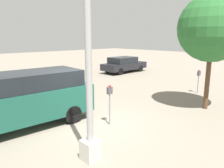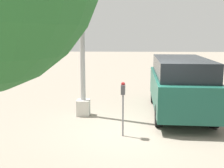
{
  "view_description": "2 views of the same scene",
  "coord_description": "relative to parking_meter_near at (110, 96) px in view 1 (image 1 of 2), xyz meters",
  "views": [
    {
      "loc": [
        4.85,
        6.2,
        3.22
      ],
      "look_at": [
        -0.87,
        0.12,
        1.41
      ],
      "focal_mm": 35.0,
      "sensor_mm": 36.0,
      "label": 1
    },
    {
      "loc": [
        -7.83,
        0.5,
        2.77
      ],
      "look_at": [
        -0.05,
        0.87,
        1.42
      ],
      "focal_mm": 45.0,
      "sensor_mm": 36.0,
      "label": 2
    }
  ],
  "objects": [
    {
      "name": "lamp_post",
      "position": [
        1.98,
        1.4,
        0.81
      ],
      "size": [
        0.44,
        0.44,
        5.72
      ],
      "color": "beige",
      "rests_on": "ground"
    },
    {
      "name": "ground_plane",
      "position": [
        0.35,
        -0.55,
        -1.12
      ],
      "size": [
        80.0,
        80.0,
        0.0
      ],
      "primitive_type": "plane",
      "color": "gray"
    },
    {
      "name": "street_tree",
      "position": [
        -4.48,
        1.61,
        2.46
      ],
      "size": [
        2.92,
        2.92,
        5.06
      ],
      "color": "#513823",
      "rests_on": "ground"
    },
    {
      "name": "parking_meter_near",
      "position": [
        0.0,
        0.0,
        0.0
      ],
      "size": [
        0.21,
        0.12,
        1.53
      ],
      "rotation": [
        0.0,
        0.0,
        -0.06
      ],
      "color": "gray",
      "rests_on": "ground"
    },
    {
      "name": "car_distant",
      "position": [
        -9.36,
        -8.21,
        -0.38
      ],
      "size": [
        4.53,
        1.87,
        1.42
      ],
      "rotation": [
        0.0,
        0.0,
        3.17
      ],
      "color": "black",
      "rests_on": "ground"
    },
    {
      "name": "parked_van",
      "position": [
        2.37,
        -1.99,
        -0.03
      ],
      "size": [
        5.04,
        2.1,
        1.99
      ],
      "rotation": [
        0.0,
        0.0,
        -0.05
      ],
      "color": "#195142",
      "rests_on": "ground"
    },
    {
      "name": "parking_meter_far",
      "position": [
        -6.95,
        0.05,
        -0.11
      ],
      "size": [
        0.21,
        0.12,
        1.37
      ],
      "rotation": [
        0.0,
        0.0,
        -0.06
      ],
      "color": "gray",
      "rests_on": "ground"
    }
  ]
}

